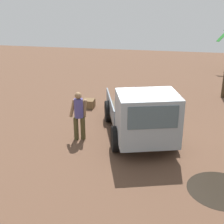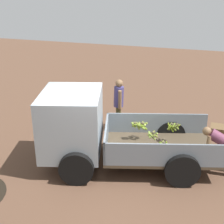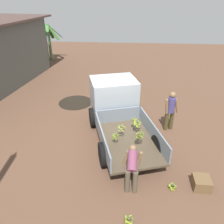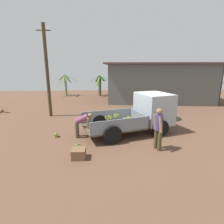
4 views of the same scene
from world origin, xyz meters
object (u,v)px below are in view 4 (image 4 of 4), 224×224
Objects in this scene: utility_pole at (47,72)px; banana_bunch_on_ground_0 at (57,135)px; person_worker_loading at (82,122)px; wooden_crate_0 at (79,153)px; cargo_truck at (147,112)px; person_foreground_visitor at (158,127)px; banana_bunch_on_ground_1 at (78,146)px.

utility_pole reaches higher than banana_bunch_on_ground_0.
person_worker_loading is 2.18m from wooden_crate_0.
person_foreground_visitor is at bearing -110.04° from cargo_truck.
wooden_crate_0 is at bearing -156.66° from cargo_truck.
wooden_crate_0 is (0.13, -0.87, 0.09)m from banana_bunch_on_ground_1.
person_foreground_visitor is 3.61m from person_worker_loading.
cargo_truck is 4.05× the size of person_worker_loading.
cargo_truck is at bearing -29.45° from utility_pole.
utility_pole reaches higher than wooden_crate_0.
cargo_truck is at bearing -111.47° from person_foreground_visitor.
banana_bunch_on_ground_0 is (-4.50, 1.63, -0.87)m from person_foreground_visitor.
wooden_crate_0 is at bearing -9.09° from person_foreground_visitor.
utility_pole is at bearing 113.44° from wooden_crate_0.
person_foreground_visitor is 4.87m from banana_bunch_on_ground_0.
banana_bunch_on_ground_0 is at bearing 170.85° from cargo_truck.
banana_bunch_on_ground_1 is at bearing 98.27° from wooden_crate_0.
cargo_truck reaches higher than banana_bunch_on_ground_0.
banana_bunch_on_ground_0 is at bearing 178.84° from person_worker_loading.
wooden_crate_0 is at bearing -66.56° from utility_pole.
utility_pole reaches higher than person_worker_loading.
person_worker_loading is (2.61, -4.07, -2.34)m from utility_pole.
utility_pole is 23.57× the size of banana_bunch_on_ground_1.
person_foreground_visitor reaches higher than person_worker_loading.
wooden_crate_0 is (1.32, -2.16, 0.08)m from banana_bunch_on_ground_0.
cargo_truck is 7.15m from utility_pole.
banana_bunch_on_ground_1 is (-3.30, 0.34, -0.87)m from person_foreground_visitor.
wooden_crate_0 is at bearing -81.73° from banana_bunch_on_ground_1.
person_foreground_visitor is 1.46× the size of person_worker_loading.
cargo_truck is 19.48× the size of banana_bunch_on_ground_0.
cargo_truck is 4.04m from banana_bunch_on_ground_1.
cargo_truck is 4.41m from wooden_crate_0.
person_worker_loading is at bearing 91.73° from wooden_crate_0.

